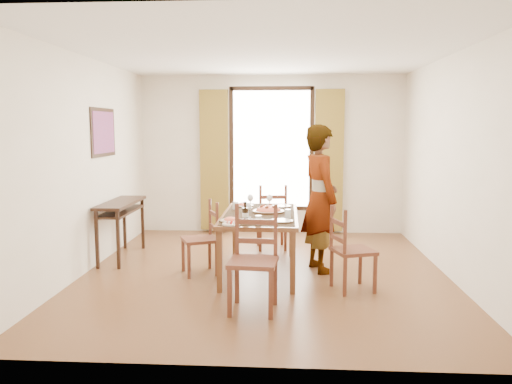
# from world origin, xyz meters

# --- Properties ---
(ground) EXTENTS (5.00, 5.00, 0.00)m
(ground) POSITION_xyz_m (0.00, 0.00, 0.00)
(ground) COLOR #4D3118
(ground) RESTS_ON ground
(room_shell) EXTENTS (4.60, 5.10, 2.74)m
(room_shell) POSITION_xyz_m (-0.00, 0.13, 1.54)
(room_shell) COLOR white
(room_shell) RESTS_ON ground
(console_table) EXTENTS (0.38, 1.20, 0.80)m
(console_table) POSITION_xyz_m (-2.03, 0.60, 0.68)
(console_table) COLOR black
(console_table) RESTS_ON ground
(dining_table) EXTENTS (0.92, 1.71, 0.76)m
(dining_table) POSITION_xyz_m (-0.06, 0.01, 0.69)
(dining_table) COLOR brown
(dining_table) RESTS_ON ground
(chair_west) EXTENTS (0.53, 0.53, 0.91)m
(chair_west) POSITION_xyz_m (-0.78, -0.06, 0.42)
(chair_west) COLOR brown
(chair_west) RESTS_ON ground
(chair_north) EXTENTS (0.49, 0.49, 0.98)m
(chair_north) POSITION_xyz_m (0.05, 1.27, 0.46)
(chair_north) COLOR brown
(chair_north) RESTS_ON ground
(chair_south) EXTENTS (0.50, 0.50, 1.05)m
(chair_south) POSITION_xyz_m (-0.05, -1.28, 0.49)
(chair_south) COLOR brown
(chair_south) RESTS_ON ground
(chair_east) EXTENTS (0.53, 0.53, 0.95)m
(chair_east) POSITION_xyz_m (0.98, -0.61, 0.44)
(chair_east) COLOR brown
(chair_east) RESTS_ON ground
(man) EXTENTS (0.96, 0.87, 1.85)m
(man) POSITION_xyz_m (0.69, 0.17, 0.93)
(man) COLOR gray
(man) RESTS_ON ground
(plate_sw) EXTENTS (0.27, 0.27, 0.05)m
(plate_sw) POSITION_xyz_m (-0.37, -0.56, 0.78)
(plate_sw) COLOR silver
(plate_sw) RESTS_ON dining_table
(plate_se) EXTENTS (0.27, 0.27, 0.05)m
(plate_se) POSITION_xyz_m (0.21, -0.53, 0.78)
(plate_se) COLOR silver
(plate_se) RESTS_ON dining_table
(plate_nw) EXTENTS (0.27, 0.27, 0.05)m
(plate_nw) POSITION_xyz_m (-0.31, 0.55, 0.78)
(plate_nw) COLOR silver
(plate_nw) RESTS_ON dining_table
(plate_ne) EXTENTS (0.27, 0.27, 0.05)m
(plate_ne) POSITION_xyz_m (0.20, 0.53, 0.78)
(plate_ne) COLOR silver
(plate_ne) RESTS_ON dining_table
(pasta_platter) EXTENTS (0.40, 0.40, 0.10)m
(pasta_platter) POSITION_xyz_m (0.04, 0.09, 0.81)
(pasta_platter) COLOR red
(pasta_platter) RESTS_ON dining_table
(caprese_plate) EXTENTS (0.20, 0.20, 0.04)m
(caprese_plate) POSITION_xyz_m (-0.34, -0.74, 0.78)
(caprese_plate) COLOR silver
(caprese_plate) RESTS_ON dining_table
(wine_glass_a) EXTENTS (0.08, 0.08, 0.18)m
(wine_glass_a) POSITION_xyz_m (-0.18, -0.31, 0.85)
(wine_glass_a) COLOR white
(wine_glass_a) RESTS_ON dining_table
(wine_glass_b) EXTENTS (0.08, 0.08, 0.18)m
(wine_glass_b) POSITION_xyz_m (0.04, 0.43, 0.85)
(wine_glass_b) COLOR white
(wine_glass_b) RESTS_ON dining_table
(wine_glass_c) EXTENTS (0.08, 0.08, 0.18)m
(wine_glass_c) POSITION_xyz_m (-0.21, 0.43, 0.85)
(wine_glass_c) COLOR white
(wine_glass_c) RESTS_ON dining_table
(tumbler_a) EXTENTS (0.07, 0.07, 0.10)m
(tumbler_a) POSITION_xyz_m (0.29, -0.26, 0.81)
(tumbler_a) COLOR silver
(tumbler_a) RESTS_ON dining_table
(tumbler_b) EXTENTS (0.07, 0.07, 0.10)m
(tumbler_b) POSITION_xyz_m (-0.40, 0.31, 0.81)
(tumbler_b) COLOR silver
(tumbler_b) RESTS_ON dining_table
(tumbler_c) EXTENTS (0.07, 0.07, 0.10)m
(tumbler_c) POSITION_xyz_m (-0.04, -0.71, 0.81)
(tumbler_c) COLOR silver
(tumbler_c) RESTS_ON dining_table
(wine_bottle) EXTENTS (0.07, 0.07, 0.25)m
(wine_bottle) POSITION_xyz_m (-0.19, -0.68, 0.88)
(wine_bottle) COLOR black
(wine_bottle) RESTS_ON dining_table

